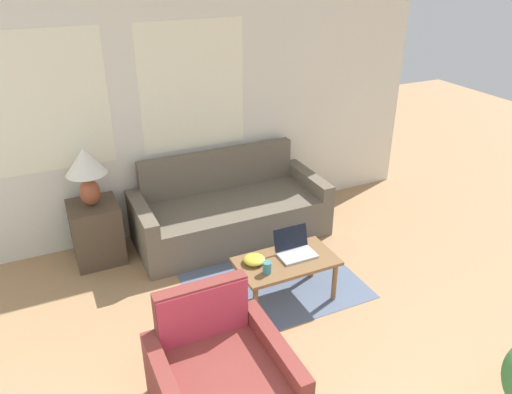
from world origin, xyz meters
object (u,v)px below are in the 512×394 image
(table_lamp, at_px, (86,168))
(laptop, at_px, (295,249))
(coffee_table, at_px, (286,265))
(snack_bowl, at_px, (254,260))
(couch, at_px, (229,212))
(armchair, at_px, (221,382))
(cup_navy, at_px, (267,268))

(table_lamp, height_order, laptop, table_lamp)
(table_lamp, xyz_separation_m, coffee_table, (1.38, -1.36, -0.64))
(table_lamp, distance_m, snack_bowl, 1.78)
(couch, xyz_separation_m, armchair, (-0.93, -2.12, -0.01))
(armchair, xyz_separation_m, snack_bowl, (0.69, 0.95, 0.19))
(coffee_table, xyz_separation_m, snack_bowl, (-0.27, 0.08, 0.09))
(cup_navy, bearing_deg, coffee_table, 22.45)
(laptop, bearing_deg, couch, 96.56)
(table_lamp, bearing_deg, couch, -4.57)
(table_lamp, height_order, snack_bowl, table_lamp)
(table_lamp, bearing_deg, cup_navy, -51.68)
(couch, height_order, laptop, couch)
(table_lamp, bearing_deg, laptop, -40.93)
(laptop, xyz_separation_m, cup_navy, (-0.35, -0.16, 0.00))
(armchair, relative_size, snack_bowl, 4.52)
(coffee_table, xyz_separation_m, cup_navy, (-0.23, -0.10, 0.11))
(couch, distance_m, coffee_table, 1.25)
(table_lamp, distance_m, coffee_table, 2.04)
(coffee_table, relative_size, laptop, 2.69)
(couch, xyz_separation_m, laptop, (0.14, -1.19, 0.19))
(coffee_table, height_order, laptop, laptop)
(armchair, bearing_deg, cup_navy, 46.99)
(coffee_table, bearing_deg, couch, 91.07)
(armchair, bearing_deg, laptop, 41.03)
(coffee_table, bearing_deg, laptop, 27.91)
(armchair, xyz_separation_m, cup_navy, (0.72, 0.77, 0.21))
(table_lamp, relative_size, coffee_table, 0.67)
(laptop, relative_size, cup_navy, 3.15)
(couch, bearing_deg, coffee_table, -88.93)
(cup_navy, bearing_deg, snack_bowl, 100.58)
(snack_bowl, bearing_deg, couch, 78.23)
(couch, relative_size, laptop, 6.27)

